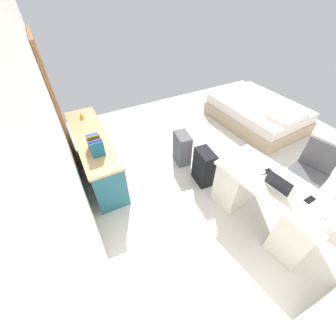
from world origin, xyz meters
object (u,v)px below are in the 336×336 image
object	(u,v)px
bed	(257,113)
desk_lamp	(331,197)
office_chair	(307,176)
credenza	(96,156)
cell_phone_by_mouse	(267,171)
figurine_small	(81,115)
computer_mouse	(263,172)
cell_phone_near_laptop	(310,200)
desk	(267,202)
laptop	(280,184)
suitcase_spare_grey	(182,148)
suitcase_black	(204,167)

from	to	relation	value
bed	desk_lamp	xyz separation A→B (m)	(-2.44, 1.67, 0.76)
office_chair	credenza	distance (m)	3.21
cell_phone_by_mouse	figurine_small	xyz separation A→B (m)	(2.34, 1.80, 0.07)
computer_mouse	cell_phone_near_laptop	bearing A→B (deg)	-172.13
credenza	desk	bearing A→B (deg)	-138.52
bed	office_chair	bearing A→B (deg)	153.97
computer_mouse	office_chair	bearing A→B (deg)	-107.26
desk_lamp	figurine_small	world-z (taller)	desk_lamp
desk	office_chair	size ratio (longest dim) A/B	1.61
computer_mouse	cell_phone_by_mouse	size ratio (longest dim) A/B	0.74
bed	desk_lamp	bearing A→B (deg)	145.56
credenza	computer_mouse	distance (m)	2.50
desk_lamp	laptop	bearing A→B (deg)	12.28
suitcase_spare_grey	desk_lamp	distance (m)	2.26
figurine_small	laptop	bearing A→B (deg)	-146.50
suitcase_black	suitcase_spare_grey	bearing A→B (deg)	9.53
desk	credenza	size ratio (longest dim) A/B	0.84
suitcase_black	suitcase_spare_grey	size ratio (longest dim) A/B	1.07
desk_lamp	credenza	bearing A→B (deg)	36.29
cell_phone_by_mouse	desk_lamp	distance (m)	0.75
cell_phone_near_laptop	figurine_small	size ratio (longest dim) A/B	1.24
laptop	figurine_small	bearing A→B (deg)	33.50
desk	office_chair	distance (m)	0.84
suitcase_black	cell_phone_near_laptop	bearing A→B (deg)	-157.51
office_chair	cell_phone_by_mouse	size ratio (longest dim) A/B	6.91
cell_phone_near_laptop	computer_mouse	bearing A→B (deg)	12.84
desk	computer_mouse	bearing A→B (deg)	4.91
desk	cell_phone_near_laptop	size ratio (longest dim) A/B	11.15
laptop	computer_mouse	xyz separation A→B (m)	(0.26, -0.01, -0.03)
credenza	bed	world-z (taller)	credenza
bed	figurine_small	xyz separation A→B (m)	(0.61, 3.50, 0.58)
suitcase_spare_grey	cell_phone_by_mouse	bearing A→B (deg)	-155.55
desk	laptop	world-z (taller)	laptop
suitcase_black	cell_phone_by_mouse	xyz separation A→B (m)	(-0.80, -0.36, 0.44)
desk	suitcase_spare_grey	world-z (taller)	desk
desk	bed	size ratio (longest dim) A/B	0.77
suitcase_spare_grey	figurine_small	world-z (taller)	figurine_small
bed	figurine_small	distance (m)	3.60
desk_lamp	figurine_small	distance (m)	3.56
desk	cell_phone_near_laptop	distance (m)	0.52
computer_mouse	suitcase_black	bearing A→B (deg)	11.73
office_chair	desk_lamp	world-z (taller)	desk_lamp
credenza	cell_phone_near_laptop	size ratio (longest dim) A/B	13.24
credenza	cell_phone_by_mouse	xyz separation A→B (m)	(-1.77, -1.80, 0.36)
office_chair	desk_lamp	size ratio (longest dim) A/B	2.72
figurine_small	desk_lamp	bearing A→B (deg)	-149.20
office_chair	computer_mouse	world-z (taller)	office_chair
suitcase_black	suitcase_spare_grey	world-z (taller)	suitcase_black
office_chair	laptop	world-z (taller)	laptop
desk	suitcase_spare_grey	bearing A→B (deg)	12.44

